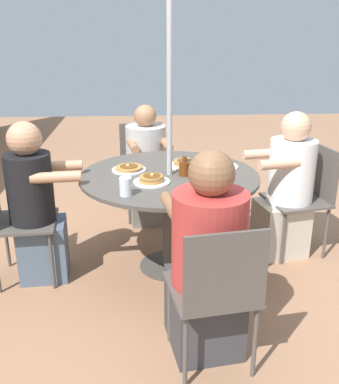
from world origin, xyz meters
TOP-DOWN VIEW (x-y plane):
  - ground_plane at (0.00, 0.00)m, footprint 12.00×12.00m
  - patio_table at (0.00, 0.00)m, footprint 1.25×1.25m
  - umbrella_pole at (0.00, 0.00)m, footprint 0.04×0.04m
  - patio_chair_north at (-0.10, 1.09)m, footprint 0.46×0.46m
  - diner_north at (-0.08, 0.92)m, footprint 0.35×0.52m
  - patio_chair_east at (-1.08, -0.17)m, footprint 0.48×0.48m
  - diner_east at (-0.91, -0.14)m, footprint 0.55×0.44m
  - patio_chair_south at (0.22, -1.07)m, footprint 0.50×0.50m
  - diner_south at (0.18, -0.90)m, footprint 0.42×0.53m
  - patio_chair_west at (1.07, 0.18)m, footprint 0.49×0.49m
  - diner_west at (0.91, 0.15)m, footprint 0.54×0.42m
  - pancake_plate_a at (0.11, 0.28)m, footprint 0.24×0.24m
  - pancake_plate_b at (0.19, -0.12)m, footprint 0.24×0.24m
  - pancake_plate_c at (-0.17, 0.13)m, footprint 0.24×0.24m
  - pancake_plate_d at (0.15, -0.39)m, footprint 0.24×0.24m
  - syrup_bottle at (-0.03, -0.10)m, footprint 0.09×0.07m
  - coffee_cup at (-0.17, -0.30)m, footprint 0.09×0.09m
  - drinking_glass_a at (-0.10, -0.16)m, footprint 0.06×0.06m
  - drinking_glass_b at (-0.39, 0.29)m, footprint 0.08×0.08m

SIDE VIEW (x-z plane):
  - ground_plane at x=0.00m, z-range 0.00..0.00m
  - diner_west at x=0.91m, z-range -0.05..1.00m
  - patio_chair_north at x=-0.10m, z-range 0.07..0.91m
  - patio_chair_east at x=-1.08m, z-range 0.07..0.91m
  - patio_chair_south at x=0.22m, z-range 0.07..0.91m
  - patio_chair_west at x=1.07m, z-range 0.07..0.91m
  - diner_south at x=0.18m, z-range -0.05..1.07m
  - diner_east at x=-0.91m, z-range -0.06..1.09m
  - diner_north at x=-0.08m, z-range -0.03..1.09m
  - patio_table at x=0.00m, z-range 0.26..0.98m
  - pancake_plate_a at x=0.11m, z-range 0.72..0.76m
  - pancake_plate_d at x=0.15m, z-range 0.72..0.77m
  - pancake_plate_b at x=0.19m, z-range 0.72..0.77m
  - pancake_plate_c at x=-0.17m, z-range 0.72..0.78m
  - drinking_glass_a at x=-0.10m, z-range 0.73..0.83m
  - syrup_bottle at x=-0.03m, z-range 0.71..0.85m
  - coffee_cup at x=-0.17m, z-range 0.73..0.83m
  - drinking_glass_b at x=-0.39m, z-range 0.73..0.84m
  - umbrella_pole at x=0.00m, z-range 0.00..2.36m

